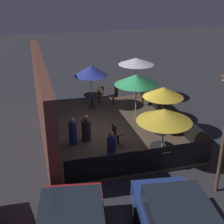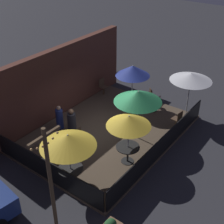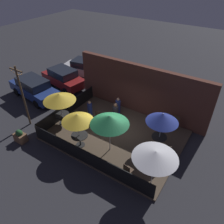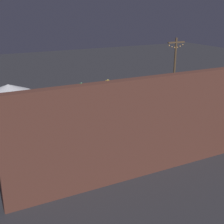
# 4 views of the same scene
# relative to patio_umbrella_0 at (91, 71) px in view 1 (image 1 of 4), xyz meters

# --- Properties ---
(ground_plane) EXTENTS (60.00, 60.00, 0.00)m
(ground_plane) POSITION_rel_patio_umbrella_0_xyz_m (-2.68, -0.43, -2.23)
(ground_plane) COLOR #2D2D33
(patio_deck) EXTENTS (8.02, 5.86, 0.12)m
(patio_deck) POSITION_rel_patio_umbrella_0_xyz_m (-2.68, -0.43, -2.17)
(patio_deck) COLOR brown
(patio_deck) RESTS_ON ground_plane
(building_wall) EXTENTS (9.62, 0.36, 3.60)m
(building_wall) POSITION_rel_patio_umbrella_0_xyz_m (-2.68, 2.73, -0.43)
(building_wall) COLOR brown
(building_wall) RESTS_ON ground_plane
(fence_front) EXTENTS (7.82, 0.05, 0.95)m
(fence_front) POSITION_rel_patio_umbrella_0_xyz_m (-2.68, -3.32, -1.64)
(fence_front) COLOR black
(fence_front) RESTS_ON patio_deck
(fence_side_left) EXTENTS (0.05, 5.66, 0.95)m
(fence_side_left) POSITION_rel_patio_umbrella_0_xyz_m (-6.64, -0.43, -1.64)
(fence_side_left) COLOR black
(fence_side_left) RESTS_ON patio_deck
(patio_umbrella_0) EXTENTS (1.78, 1.78, 2.39)m
(patio_umbrella_0) POSITION_rel_patio_umbrella_0_xyz_m (0.00, 0.00, 0.00)
(patio_umbrella_0) COLOR #B2B2B7
(patio_umbrella_0) RESTS_ON patio_deck
(patio_umbrella_1) EXTENTS (2.05, 2.05, 2.27)m
(patio_umbrella_1) POSITION_rel_patio_umbrella_0_xyz_m (-6.25, -1.38, -0.09)
(patio_umbrella_1) COLOR #B2B2B7
(patio_umbrella_1) RESTS_ON patio_deck
(patio_umbrella_2) EXTENTS (1.78, 1.78, 2.25)m
(patio_umbrella_2) POSITION_rel_patio_umbrella_0_xyz_m (-3.92, -2.39, -0.09)
(patio_umbrella_2) COLOR #B2B2B7
(patio_umbrella_2) RESTS_ON patio_deck
(patio_umbrella_3) EXTENTS (2.12, 2.12, 2.41)m
(patio_umbrella_3) POSITION_rel_patio_umbrella_0_xyz_m (-2.25, -1.74, 0.04)
(patio_umbrella_3) COLOR #B2B2B7
(patio_umbrella_3) RESTS_ON patio_deck
(patio_umbrella_4) EXTENTS (2.04, 2.04, 2.43)m
(patio_umbrella_4) POSITION_rel_patio_umbrella_0_xyz_m (0.81, -2.81, 0.13)
(patio_umbrella_4) COLOR #B2B2B7
(patio_umbrella_4) RESTS_ON patio_deck
(dining_table_0) EXTENTS (0.88, 0.88, 0.77)m
(dining_table_0) POSITION_rel_patio_umbrella_0_xyz_m (0.00, 0.00, -1.50)
(dining_table_0) COLOR black
(dining_table_0) RESTS_ON patio_deck
(dining_table_1) EXTENTS (0.96, 0.96, 0.73)m
(dining_table_1) POSITION_rel_patio_umbrella_0_xyz_m (-6.25, -1.38, -1.53)
(dining_table_1) COLOR black
(dining_table_1) RESTS_ON patio_deck
(dining_table_2) EXTENTS (0.98, 0.98, 0.77)m
(dining_table_2) POSITION_rel_patio_umbrella_0_xyz_m (-3.92, -2.39, -1.50)
(dining_table_2) COLOR black
(dining_table_2) RESTS_ON patio_deck
(patio_chair_0) EXTENTS (0.56, 0.56, 0.93)m
(patio_chair_0) POSITION_rel_patio_umbrella_0_xyz_m (0.72, -0.62, -1.61)
(patio_chair_0) COLOR #4C3828
(patio_chair_0) RESTS_ON patio_deck
(patio_chair_1) EXTENTS (0.45, 0.45, 0.94)m
(patio_chair_1) POSITION_rel_patio_umbrella_0_xyz_m (-0.41, -2.91, -1.59)
(patio_chair_1) COLOR #4C3828
(patio_chair_1) RESTS_ON patio_deck
(patio_chair_2) EXTENTS (0.46, 0.46, 0.93)m
(patio_chair_2) POSITION_rel_patio_umbrella_0_xyz_m (-4.29, -0.16, -1.61)
(patio_chair_2) COLOR #4C3828
(patio_chair_2) RESTS_ON patio_deck
(patio_chair_3) EXTENTS (0.47, 0.47, 0.93)m
(patio_chair_3) POSITION_rel_patio_umbrella_0_xyz_m (0.26, -1.37, -1.61)
(patio_chair_3) COLOR #4C3828
(patio_chair_3) RESTS_ON patio_deck
(patio_chair_4) EXTENTS (0.44, 0.44, 0.94)m
(patio_chair_4) POSITION_rel_patio_umbrella_0_xyz_m (0.22, 2.13, -1.60)
(patio_chair_4) COLOR #4C3828
(patio_chair_4) RESTS_ON patio_deck
(patron_0) EXTENTS (0.45, 0.45, 1.23)m
(patron_0) POSITION_rel_patio_umbrella_0_xyz_m (-3.79, 1.64, -1.56)
(patron_0) COLOR navy
(patron_0) RESTS_ON patio_deck
(patron_1) EXTENTS (0.54, 0.54, 1.19)m
(patron_1) POSITION_rel_patio_umbrella_0_xyz_m (-3.61, 1.03, -1.59)
(patron_1) COLOR #333338
(patron_1) RESTS_ON patio_deck
(patron_2) EXTENTS (0.47, 0.47, 1.14)m
(patron_2) POSITION_rel_patio_umbrella_0_xyz_m (-5.30, 0.35, -1.60)
(patron_2) COLOR navy
(patron_2) RESTS_ON patio_deck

